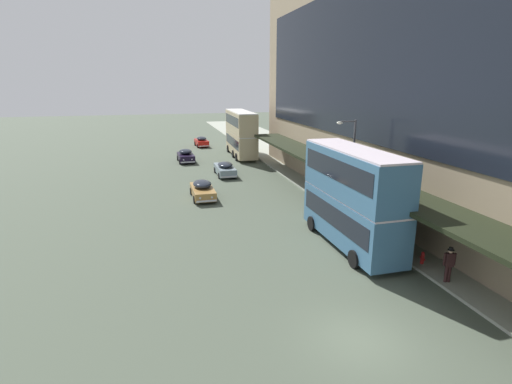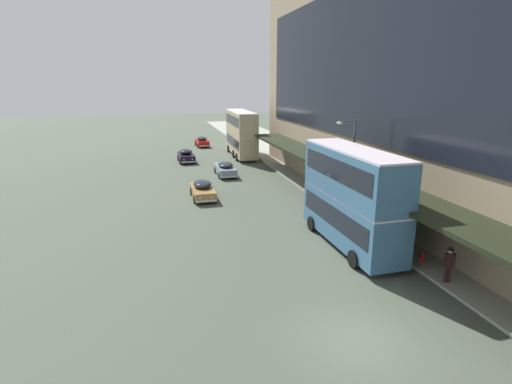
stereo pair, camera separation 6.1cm
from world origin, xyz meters
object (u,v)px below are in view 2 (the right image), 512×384
object	(u,v)px
fire_hydrant	(422,258)
transit_bus_kerbside_rear	(241,132)
street_lamp	(351,162)
sedan_second_mid	(202,142)
pedestrian_at_kerb	(449,263)
transit_bus_kerbside_front	(352,195)
sedan_lead_mid	(203,190)
sedan_lead_near	(186,156)
sedan_oncoming_rear	(225,169)

from	to	relation	value
fire_hydrant	transit_bus_kerbside_rear	bearing A→B (deg)	93.72
transit_bus_kerbside_rear	fire_hydrant	distance (m)	36.00
street_lamp	sedan_second_mid	bearing A→B (deg)	99.36
pedestrian_at_kerb	street_lamp	bearing A→B (deg)	91.23
transit_bus_kerbside_front	sedan_second_mid	size ratio (longest dim) A/B	2.13
sedan_second_mid	street_lamp	xyz separation A→B (m)	(6.18, -37.47, 3.52)
street_lamp	fire_hydrant	size ratio (longest dim) A/B	10.22
sedan_lead_mid	street_lamp	world-z (taller)	street_lamp
sedan_lead_near	fire_hydrant	distance (m)	35.03
sedan_second_mid	fire_hydrant	distance (m)	46.13
sedan_second_mid	pedestrian_at_kerb	world-z (taller)	pedestrian_at_kerb
sedan_oncoming_rear	sedan_lead_near	xyz separation A→B (m)	(-3.48, 8.81, 0.05)
transit_bus_kerbside_rear	sedan_lead_mid	size ratio (longest dim) A/B	2.35
sedan_second_mid	sedan_lead_mid	size ratio (longest dim) A/B	0.93
sedan_lead_mid	sedan_second_mid	bearing A→B (deg)	83.14
transit_bus_kerbside_front	sedan_lead_near	xyz separation A→B (m)	(-7.47, 29.94, -2.49)
sedan_lead_mid	sedan_oncoming_rear	bearing A→B (deg)	67.05
pedestrian_at_kerb	transit_bus_kerbside_rear	bearing A→B (deg)	93.31
sedan_lead_near	fire_hydrant	world-z (taller)	sedan_lead_near
sedan_oncoming_rear	transit_bus_kerbside_front	bearing A→B (deg)	-79.31
transit_bus_kerbside_front	sedan_lead_near	distance (m)	30.96
sedan_lead_near	sedan_oncoming_rear	bearing A→B (deg)	-68.45
sedan_second_mid	sedan_oncoming_rear	bearing A→B (deg)	-90.09
transit_bus_kerbside_rear	sedan_lead_near	world-z (taller)	transit_bus_kerbside_rear
sedan_lead_mid	pedestrian_at_kerb	xyz separation A→B (m)	(9.90, -18.68, 0.43)
sedan_lead_mid	fire_hydrant	bearing A→B (deg)	-58.78
transit_bus_kerbside_rear	street_lamp	distance (m)	27.72
sedan_second_mid	sedan_lead_near	xyz separation A→B (m)	(-3.51, -12.11, 0.01)
sedan_oncoming_rear	street_lamp	bearing A→B (deg)	-69.44
transit_bus_kerbside_rear	sedan_second_mid	xyz separation A→B (m)	(-4.20, 9.84, -2.50)
pedestrian_at_kerb	sedan_second_mid	bearing A→B (deg)	97.63
sedan_oncoming_rear	sedan_second_mid	world-z (taller)	sedan_second_mid
transit_bus_kerbside_front	fire_hydrant	bearing A→B (deg)	-54.53
sedan_oncoming_rear	sedan_second_mid	xyz separation A→B (m)	(0.03, 20.91, 0.04)
transit_bus_kerbside_rear	fire_hydrant	size ratio (longest dim) A/B	15.48
transit_bus_kerbside_rear	street_lamp	world-z (taller)	street_lamp
sedan_second_mid	pedestrian_at_kerb	bearing A→B (deg)	-82.37
transit_bus_kerbside_front	street_lamp	xyz separation A→B (m)	(2.22, 4.58, 1.01)
fire_hydrant	pedestrian_at_kerb	bearing A→B (deg)	-93.57
sedan_lead_mid	sedan_lead_near	size ratio (longest dim) A/B	1.05
transit_bus_kerbside_rear	sedan_oncoming_rear	world-z (taller)	transit_bus_kerbside_rear
sedan_second_mid	sedan_lead_near	size ratio (longest dim) A/B	0.98
sedan_oncoming_rear	sedan_lead_mid	size ratio (longest dim) A/B	1.07
transit_bus_kerbside_front	sedan_second_mid	bearing A→B (deg)	95.38
sedan_lead_near	transit_bus_kerbside_rear	bearing A→B (deg)	16.36
street_lamp	sedan_lead_near	bearing A→B (deg)	110.90
street_lamp	fire_hydrant	bearing A→B (deg)	-87.53
transit_bus_kerbside_front	sedan_oncoming_rear	size ratio (longest dim) A/B	1.86
sedan_oncoming_rear	sedan_lead_mid	world-z (taller)	sedan_lead_mid
sedan_oncoming_rear	pedestrian_at_kerb	world-z (taller)	pedestrian_at_kerb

